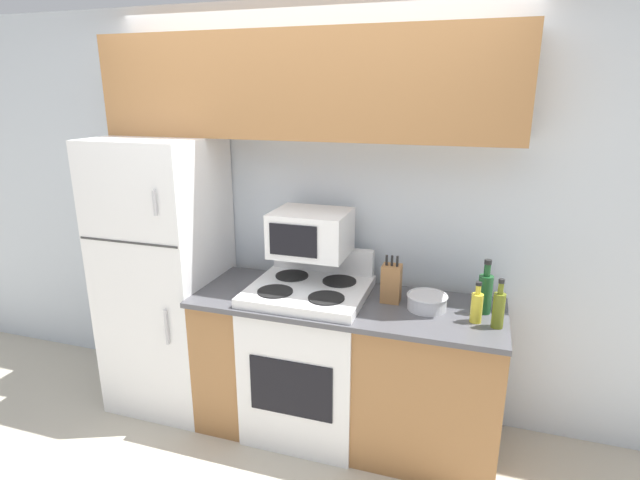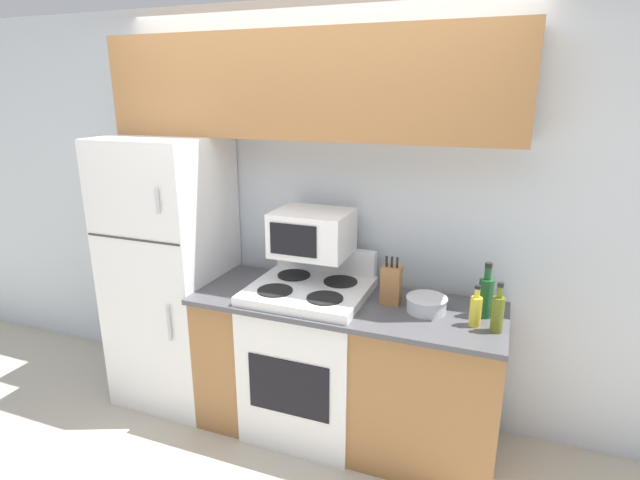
# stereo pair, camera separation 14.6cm
# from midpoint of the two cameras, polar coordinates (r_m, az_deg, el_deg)

# --- Properties ---
(ground_plane) EXTENTS (12.00, 12.00, 0.00)m
(ground_plane) POSITION_cam_midpoint_polar(r_m,az_deg,el_deg) (3.21, -6.57, -22.83)
(ground_plane) COLOR beige
(wall_back) EXTENTS (8.00, 0.05, 2.55)m
(wall_back) POSITION_cam_midpoint_polar(r_m,az_deg,el_deg) (3.20, -2.28, 2.93)
(wall_back) COLOR silver
(wall_back) RESTS_ON ground_plane
(lower_cabinets) EXTENTS (1.76, 0.64, 0.89)m
(lower_cabinets) POSITION_cam_midpoint_polar(r_m,az_deg,el_deg) (3.08, 1.51, -14.39)
(lower_cabinets) COLOR #9E6B3D
(lower_cabinets) RESTS_ON ground_plane
(refrigerator) EXTENTS (0.68, 0.68, 1.77)m
(refrigerator) POSITION_cam_midpoint_polar(r_m,az_deg,el_deg) (3.42, -18.36, -3.87)
(refrigerator) COLOR white
(refrigerator) RESTS_ON ground_plane
(upper_cabinets) EXTENTS (2.44, 0.32, 0.59)m
(upper_cabinets) POSITION_cam_midpoint_polar(r_m,az_deg,el_deg) (2.94, -3.74, 17.17)
(upper_cabinets) COLOR #9E6B3D
(upper_cabinets) RESTS_ON refrigerator
(stove) EXTENTS (0.67, 0.63, 1.10)m
(stove) POSITION_cam_midpoint_polar(r_m,az_deg,el_deg) (3.11, -2.67, -13.15)
(stove) COLOR white
(stove) RESTS_ON ground_plane
(microwave) EXTENTS (0.44, 0.37, 0.26)m
(microwave) POSITION_cam_midpoint_polar(r_m,az_deg,el_deg) (2.92, -2.46, 0.83)
(microwave) COLOR white
(microwave) RESTS_ON stove
(knife_block) EXTENTS (0.11, 0.10, 0.28)m
(knife_block) POSITION_cam_midpoint_polar(r_m,az_deg,el_deg) (2.83, 6.69, -4.92)
(knife_block) COLOR #9E6B3D
(knife_block) RESTS_ON lower_cabinets
(bowl) EXTENTS (0.22, 0.22, 0.09)m
(bowl) POSITION_cam_midpoint_polar(r_m,az_deg,el_deg) (2.79, 10.66, -6.92)
(bowl) COLOR silver
(bowl) RESTS_ON lower_cabinets
(bottle_cooking_spray) EXTENTS (0.06, 0.06, 0.22)m
(bottle_cooking_spray) POSITION_cam_midpoint_polar(r_m,az_deg,el_deg) (2.68, 15.98, -7.32)
(bottle_cooking_spray) COLOR gold
(bottle_cooking_spray) RESTS_ON lower_cabinets
(bottle_olive_oil) EXTENTS (0.06, 0.06, 0.26)m
(bottle_olive_oil) POSITION_cam_midpoint_polar(r_m,az_deg,el_deg) (2.65, 18.25, -7.47)
(bottle_olive_oil) COLOR #5B6619
(bottle_olive_oil) RESTS_ON lower_cabinets
(bottle_wine_green) EXTENTS (0.08, 0.08, 0.30)m
(bottle_wine_green) POSITION_cam_midpoint_polar(r_m,az_deg,el_deg) (2.79, 16.93, -5.74)
(bottle_wine_green) COLOR #194C23
(bottle_wine_green) RESTS_ON lower_cabinets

